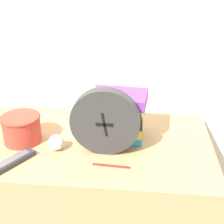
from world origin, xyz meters
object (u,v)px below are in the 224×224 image
Objects in this scene: book_stack at (118,116)px; crumpled_paper_ball at (56,142)px; desk_clock at (105,122)px; tv_remote at (14,161)px; pen at (111,166)px; basket at (21,127)px.

book_stack is 3.91× the size of crumpled_paper_ball.
crumpled_paper_ball is at bearing -179.38° from desk_clock.
desk_clock is 0.38m from tv_remote.
book_stack is 0.45m from tv_remote.
pen is at bearing -22.38° from crumpled_paper_ball.
crumpled_paper_ball is at bearing 39.02° from tv_remote.
book_stack is (0.04, 0.12, -0.03)m from desk_clock.
basket is (-0.40, -0.07, -0.04)m from book_stack.
desk_clock is at bearing -7.93° from basket.
book_stack reaches higher than tv_remote.
basket is 0.42m from pen.
desk_clock reaches higher than tv_remote.
book_stack is 1.76× the size of pen.
crumpled_paper_ball reaches higher than tv_remote.
tv_remote reaches higher than pen.
desk_clock is 1.63× the size of basket.
pen is at bearing -91.30° from book_stack.
basket is 0.17m from crumpled_paper_ball.
crumpled_paper_ball is (0.14, 0.11, 0.02)m from tv_remote.
basket is 0.95× the size of tv_remote.
pen is (-0.00, -0.22, -0.10)m from book_stack.
pen is (0.39, -0.15, -0.06)m from basket.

